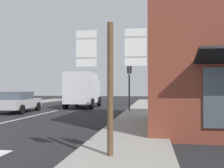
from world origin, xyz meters
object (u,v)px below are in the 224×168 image
at_px(sedan_far, 18,102).
at_px(delivery_truck, 83,89).
at_px(traffic_light_near_right, 129,74).
at_px(route_sign_post, 110,78).

distance_m(sedan_far, delivery_truck, 5.97).
relative_size(delivery_truck, traffic_light_near_right, 1.38).
bearing_deg(route_sign_post, delivery_truck, 108.23).
height_order(sedan_far, traffic_light_near_right, traffic_light_near_right).
bearing_deg(sedan_far, delivery_truck, 55.52).
bearing_deg(delivery_truck, traffic_light_near_right, -38.99).
relative_size(route_sign_post, traffic_light_near_right, 0.87).
xyz_separation_m(sedan_far, delivery_truck, (3.34, 4.87, 0.89)).
xyz_separation_m(sedan_far, route_sign_post, (8.40, -10.48, 1.15)).
distance_m(sedan_far, traffic_light_near_right, 8.11).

